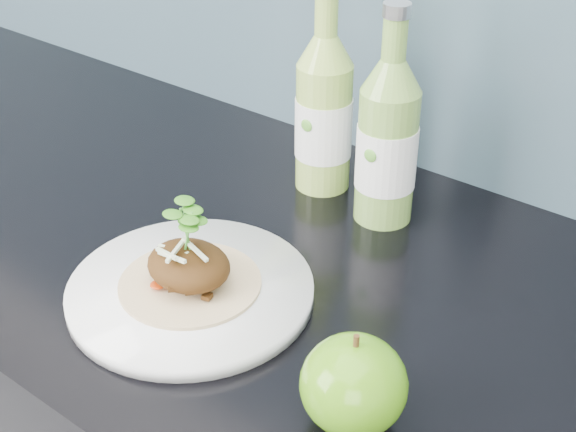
# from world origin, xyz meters

# --- Properties ---
(dinner_plate) EXTENTS (0.32, 0.32, 0.02)m
(dinner_plate) POSITION_xyz_m (-0.04, 1.59, 0.91)
(dinner_plate) COLOR white
(dinner_plate) RESTS_ON kitchen_counter
(pork_taco) EXTENTS (0.15, 0.15, 0.10)m
(pork_taco) POSITION_xyz_m (-0.04, 1.59, 0.94)
(pork_taco) COLOR tan
(pork_taco) RESTS_ON dinner_plate
(green_apple) EXTENTS (0.11, 0.11, 0.09)m
(green_apple) POSITION_xyz_m (0.19, 1.55, 0.94)
(green_apple) COLOR #347F0D
(green_apple) RESTS_ON kitchen_counter
(cider_bottle_left) EXTENTS (0.08, 0.08, 0.26)m
(cider_bottle_left) POSITION_xyz_m (-0.07, 1.86, 1.00)
(cider_bottle_left) COLOR #9CC050
(cider_bottle_left) RESTS_ON kitchen_counter
(cider_bottle_right) EXTENTS (0.09, 0.09, 0.26)m
(cider_bottle_right) POSITION_xyz_m (0.03, 1.84, 1.00)
(cider_bottle_right) COLOR #7AA846
(cider_bottle_right) RESTS_ON kitchen_counter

